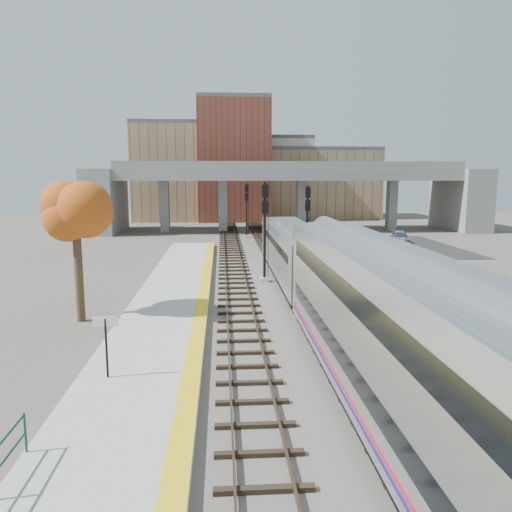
{
  "coord_description": "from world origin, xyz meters",
  "views": [
    {
      "loc": [
        -4.16,
        -24.64,
        7.6
      ],
      "look_at": [
        -1.98,
        7.03,
        2.5
      ],
      "focal_mm": 35.0,
      "sensor_mm": 36.0,
      "label": 1
    }
  ],
  "objects_px": {
    "tree": "(75,213)",
    "car_b": "(388,242)",
    "signal_mast_far": "(247,212)",
    "car_a": "(378,244)",
    "signal_mast_near": "(265,233)",
    "car_c": "(400,238)",
    "coach": "(413,355)",
    "locomotive": "(294,251)",
    "signal_mast_mid": "(307,227)"
  },
  "relations": [
    {
      "from": "car_b",
      "to": "car_c",
      "type": "height_order",
      "value": "car_c"
    },
    {
      "from": "signal_mast_mid",
      "to": "tree",
      "type": "relative_size",
      "value": 0.89
    },
    {
      "from": "signal_mast_mid",
      "to": "car_b",
      "type": "relative_size",
      "value": 1.86
    },
    {
      "from": "locomotive",
      "to": "car_a",
      "type": "xyz_separation_m",
      "value": [
        10.9,
        14.8,
        -1.59
      ]
    },
    {
      "from": "locomotive",
      "to": "car_b",
      "type": "xyz_separation_m",
      "value": [
        12.53,
        16.46,
        -1.63
      ]
    },
    {
      "from": "locomotive",
      "to": "signal_mast_mid",
      "type": "bearing_deg",
      "value": 72.05
    },
    {
      "from": "signal_mast_near",
      "to": "signal_mast_mid",
      "type": "distance_m",
      "value": 7.3
    },
    {
      "from": "signal_mast_far",
      "to": "coach",
      "type": "bearing_deg",
      "value": -87.54
    },
    {
      "from": "signal_mast_near",
      "to": "tree",
      "type": "height_order",
      "value": "tree"
    },
    {
      "from": "coach",
      "to": "tree",
      "type": "distance_m",
      "value": 18.73
    },
    {
      "from": "coach",
      "to": "locomotive",
      "type": "bearing_deg",
      "value": 90.0
    },
    {
      "from": "coach",
      "to": "car_c",
      "type": "relative_size",
      "value": 5.43
    },
    {
      "from": "coach",
      "to": "signal_mast_near",
      "type": "bearing_deg",
      "value": 95.28
    },
    {
      "from": "car_a",
      "to": "car_b",
      "type": "bearing_deg",
      "value": 42.16
    },
    {
      "from": "coach",
      "to": "signal_mast_far",
      "type": "distance_m",
      "value": 48.89
    },
    {
      "from": "signal_mast_mid",
      "to": "car_c",
      "type": "bearing_deg",
      "value": 45.67
    },
    {
      "from": "car_a",
      "to": "car_c",
      "type": "distance_m",
      "value": 6.12
    },
    {
      "from": "locomotive",
      "to": "car_c",
      "type": "height_order",
      "value": "locomotive"
    },
    {
      "from": "locomotive",
      "to": "tree",
      "type": "distance_m",
      "value": 15.96
    },
    {
      "from": "signal_mast_near",
      "to": "signal_mast_far",
      "type": "height_order",
      "value": "signal_mast_near"
    },
    {
      "from": "signal_mast_far",
      "to": "car_a",
      "type": "relative_size",
      "value": 1.76
    },
    {
      "from": "signal_mast_far",
      "to": "car_c",
      "type": "xyz_separation_m",
      "value": [
        17.03,
        -6.83,
        -2.55
      ]
    },
    {
      "from": "locomotive",
      "to": "signal_mast_mid",
      "type": "distance_m",
      "value": 6.58
    },
    {
      "from": "coach",
      "to": "car_c",
      "type": "bearing_deg",
      "value": 70.43
    },
    {
      "from": "signal_mast_mid",
      "to": "car_b",
      "type": "xyz_separation_m",
      "value": [
        10.53,
        10.29,
        -2.71
      ]
    },
    {
      "from": "tree",
      "to": "car_b",
      "type": "bearing_deg",
      "value": 45.44
    },
    {
      "from": "signal_mast_mid",
      "to": "car_a",
      "type": "distance_m",
      "value": 12.68
    },
    {
      "from": "signal_mast_near",
      "to": "car_c",
      "type": "distance_m",
      "value": 25.88
    },
    {
      "from": "tree",
      "to": "car_b",
      "type": "distance_m",
      "value": 36.24
    },
    {
      "from": "car_c",
      "to": "signal_mast_far",
      "type": "bearing_deg",
      "value": 169.89
    },
    {
      "from": "tree",
      "to": "car_a",
      "type": "xyz_separation_m",
      "value": [
        23.55,
        23.91,
        -5.03
      ]
    },
    {
      "from": "car_a",
      "to": "signal_mast_near",
      "type": "bearing_deg",
      "value": -135.0
    },
    {
      "from": "tree",
      "to": "car_a",
      "type": "distance_m",
      "value": 33.93
    },
    {
      "from": "signal_mast_near",
      "to": "car_b",
      "type": "bearing_deg",
      "value": 48.14
    },
    {
      "from": "signal_mast_near",
      "to": "signal_mast_mid",
      "type": "bearing_deg",
      "value": 55.83
    },
    {
      "from": "signal_mast_near",
      "to": "car_c",
      "type": "bearing_deg",
      "value": 48.54
    },
    {
      "from": "signal_mast_far",
      "to": "car_a",
      "type": "height_order",
      "value": "signal_mast_far"
    },
    {
      "from": "tree",
      "to": "car_b",
      "type": "relative_size",
      "value": 2.09
    },
    {
      "from": "coach",
      "to": "tree",
      "type": "height_order",
      "value": "tree"
    },
    {
      "from": "locomotive",
      "to": "signal_mast_mid",
      "type": "xyz_separation_m",
      "value": [
        2.0,
        6.17,
        1.08
      ]
    },
    {
      "from": "locomotive",
      "to": "coach",
      "type": "distance_m",
      "value": 22.61
    },
    {
      "from": "signal_mast_far",
      "to": "car_b",
      "type": "distance_m",
      "value": 17.79
    },
    {
      "from": "signal_mast_near",
      "to": "coach",
      "type": "bearing_deg",
      "value": -84.72
    },
    {
      "from": "coach",
      "to": "signal_mast_mid",
      "type": "bearing_deg",
      "value": 86.02
    },
    {
      "from": "coach",
      "to": "car_c",
      "type": "height_order",
      "value": "coach"
    },
    {
      "from": "locomotive",
      "to": "coach",
      "type": "relative_size",
      "value": 0.76
    },
    {
      "from": "signal_mast_far",
      "to": "tree",
      "type": "distance_m",
      "value": 36.97
    },
    {
      "from": "signal_mast_near",
      "to": "car_a",
      "type": "height_order",
      "value": "signal_mast_near"
    },
    {
      "from": "car_b",
      "to": "car_a",
      "type": "bearing_deg",
      "value": -146.79
    },
    {
      "from": "coach",
      "to": "car_b",
      "type": "xyz_separation_m",
      "value": [
        12.53,
        39.07,
        -2.15
      ]
    }
  ]
}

